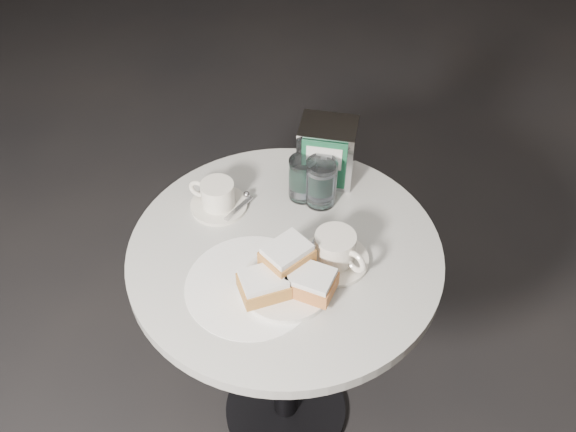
% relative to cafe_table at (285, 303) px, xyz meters
% --- Properties ---
extents(ground, '(7.00, 7.00, 0.00)m').
position_rel_cafe_table_xyz_m(ground, '(0.00, 0.00, -0.55)').
color(ground, black).
rests_on(ground, ground).
extents(cafe_table, '(0.70, 0.70, 0.74)m').
position_rel_cafe_table_xyz_m(cafe_table, '(0.00, 0.00, 0.00)').
color(cafe_table, black).
rests_on(cafe_table, ground).
extents(sugar_spill, '(0.30, 0.30, 0.00)m').
position_rel_cafe_table_xyz_m(sugar_spill, '(-0.03, -0.12, 0.20)').
color(sugar_spill, white).
rests_on(sugar_spill, cafe_table).
extents(beignet_plate, '(0.25, 0.25, 0.09)m').
position_rel_cafe_table_xyz_m(beignet_plate, '(0.04, -0.10, 0.23)').
color(beignet_plate, white).
rests_on(beignet_plate, cafe_table).
extents(coffee_cup_left, '(0.14, 0.14, 0.07)m').
position_rel_cafe_table_xyz_m(coffee_cup_left, '(-0.19, 0.07, 0.23)').
color(coffee_cup_left, silver).
rests_on(coffee_cup_left, cafe_table).
extents(coffee_cup_right, '(0.20, 0.20, 0.08)m').
position_rel_cafe_table_xyz_m(coffee_cup_right, '(0.11, 0.00, 0.23)').
color(coffee_cup_right, silver).
rests_on(coffee_cup_right, cafe_table).
extents(water_glass_left, '(0.07, 0.07, 0.11)m').
position_rel_cafe_table_xyz_m(water_glass_left, '(-0.02, 0.18, 0.25)').
color(water_glass_left, silver).
rests_on(water_glass_left, cafe_table).
extents(water_glass_right, '(0.09, 0.09, 0.12)m').
position_rel_cafe_table_xyz_m(water_glass_right, '(0.03, 0.17, 0.26)').
color(water_glass_right, white).
rests_on(water_glass_right, cafe_table).
extents(napkin_dispenser, '(0.15, 0.13, 0.15)m').
position_rel_cafe_table_xyz_m(napkin_dispenser, '(0.01, 0.26, 0.28)').
color(napkin_dispenser, silver).
rests_on(napkin_dispenser, cafe_table).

